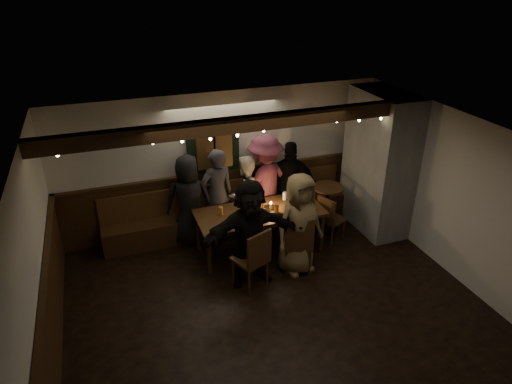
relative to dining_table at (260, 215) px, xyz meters
name	(u,v)px	position (x,y,z in m)	size (l,w,h in m)	color
room	(301,188)	(0.76, 0.02, 0.36)	(6.02, 5.01, 2.62)	black
dining_table	(260,215)	(0.00, 0.00, 0.00)	(2.17, 0.93, 0.94)	black
chair_near_left	(254,256)	(-0.44, -0.95, -0.13)	(0.61, 0.61, 1.02)	black
chair_near_right	(298,241)	(0.36, -0.78, -0.13)	(0.59, 0.59, 1.03)	black
chair_end	(329,216)	(1.28, -0.12, -0.21)	(0.52, 0.52, 0.88)	black
high_top	(327,203)	(1.42, 0.24, -0.14)	(0.57, 0.57, 0.90)	black
person_a	(189,201)	(-1.07, 0.69, 0.13)	(0.82, 0.53, 1.67)	black
person_b	(217,195)	(-0.56, 0.69, 0.15)	(0.63, 0.41, 1.73)	#2B2B2F
person_c	(245,194)	(0.00, 0.76, 0.04)	(0.72, 0.56, 1.49)	silver
person_d	(265,182)	(0.39, 0.78, 0.20)	(1.18, 0.68, 1.83)	brown
person_e	(290,184)	(0.87, 0.71, 0.12)	(0.98, 0.41, 1.67)	black
person_f	(250,233)	(-0.43, -0.74, 0.16)	(1.62, 0.52, 1.75)	black
person_g	(299,224)	(0.38, -0.74, 0.15)	(0.84, 0.55, 1.72)	olive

